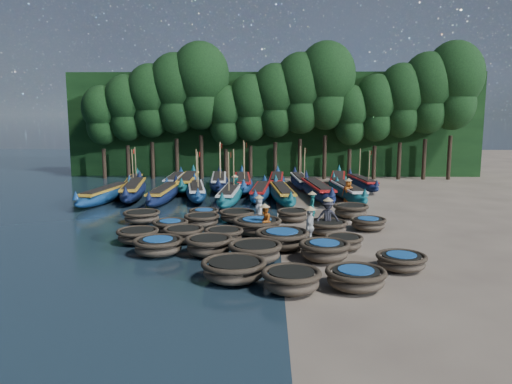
{
  "coord_description": "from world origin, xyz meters",
  "views": [
    {
      "loc": [
        -0.56,
        -26.43,
        5.96
      ],
      "look_at": [
        -1.29,
        3.59,
        1.3
      ],
      "focal_mm": 35.0,
      "sensor_mm": 36.0,
      "label": 1
    }
  ],
  "objects_px": {
    "coracle_20": "(142,216)",
    "long_boat_17": "(362,183)",
    "coracle_7": "(255,252)",
    "coracle_16": "(202,220)",
    "fisherman_4": "(310,226)",
    "long_boat_0": "(106,194)",
    "long_boat_15": "(301,181)",
    "coracle_3": "(291,280)",
    "coracle_18": "(327,227)",
    "coracle_21": "(204,214)",
    "coracle_15": "(170,226)",
    "coracle_12": "(224,235)",
    "long_boat_10": "(175,181)",
    "coracle_10": "(138,235)",
    "coracle_24": "(351,210)",
    "coracle_14": "(344,242)",
    "long_boat_16": "(338,181)",
    "fisherman_5": "(235,187)",
    "coracle_2": "(234,269)",
    "coracle_17": "(257,226)",
    "coracle_4": "(356,278)",
    "long_boat_11": "(188,182)",
    "coracle_13": "(282,239)",
    "long_boat_6": "(282,194)",
    "long_boat_14": "(277,181)",
    "fisherman_3": "(328,216)",
    "coracle_6": "(209,245)",
    "long_boat_8": "(347,191)",
    "coracle_19": "(368,223)",
    "long_boat_13": "(243,183)",
    "long_boat_12": "(219,182)",
    "fisherman_2": "(265,221)",
    "long_boat_7": "(317,190)",
    "fisherman_0": "(259,209)",
    "coracle_22": "(237,216)",
    "coracle_5": "(158,246)",
    "coracle_11": "(184,234)",
    "long_boat_5": "(260,192)",
    "coracle_8": "(324,250)",
    "long_boat_2": "(164,194)"
  },
  "relations": [
    {
      "from": "coracle_22",
      "to": "fisherman_5",
      "type": "xyz_separation_m",
      "value": [
        -0.63,
        7.95,
        0.48
      ]
    },
    {
      "from": "coracle_4",
      "to": "long_boat_11",
      "type": "xyz_separation_m",
      "value": [
        -9.46,
        23.1,
        0.2
      ]
    },
    {
      "from": "coracle_10",
      "to": "coracle_24",
      "type": "relative_size",
      "value": 0.94
    },
    {
      "from": "coracle_20",
      "to": "long_boat_17",
      "type": "distance_m",
      "value": 19.76
    },
    {
      "from": "long_boat_7",
      "to": "long_boat_12",
      "type": "bearing_deg",
      "value": 142.06
    },
    {
      "from": "coracle_15",
      "to": "long_boat_11",
      "type": "height_order",
      "value": "long_boat_11"
    },
    {
      "from": "coracle_2",
      "to": "coracle_17",
      "type": "distance_m",
      "value": 7.07
    },
    {
      "from": "coracle_13",
      "to": "coracle_20",
      "type": "xyz_separation_m",
      "value": [
        -7.64,
        5.24,
        -0.1
      ]
    },
    {
      "from": "coracle_21",
      "to": "fisherman_3",
      "type": "bearing_deg",
      "value": -26.08
    },
    {
      "from": "fisherman_4",
      "to": "long_boat_13",
      "type": "bearing_deg",
      "value": -149.84
    },
    {
      "from": "long_boat_6",
      "to": "long_boat_15",
      "type": "distance_m",
      "value": 7.09
    },
    {
      "from": "coracle_15",
      "to": "coracle_16",
      "type": "relative_size",
      "value": 0.85
    },
    {
      "from": "coracle_7",
      "to": "long_boat_14",
      "type": "height_order",
      "value": "long_boat_14"
    },
    {
      "from": "coracle_12",
      "to": "coracle_19",
      "type": "xyz_separation_m",
      "value": [
        7.26,
        3.02,
        -0.05
      ]
    },
    {
      "from": "coracle_6",
      "to": "long_boat_10",
      "type": "xyz_separation_m",
      "value": [
        -5.3,
        20.57,
        0.04
      ]
    },
    {
      "from": "coracle_13",
      "to": "long_boat_0",
      "type": "height_order",
      "value": "long_boat_0"
    },
    {
      "from": "fisherman_2",
      "to": "coracle_19",
      "type": "bearing_deg",
      "value": 118.79
    },
    {
      "from": "coracle_10",
      "to": "long_boat_10",
      "type": "xyz_separation_m",
      "value": [
        -1.73,
        18.56,
        0.13
      ]
    },
    {
      "from": "coracle_4",
      "to": "long_boat_17",
      "type": "height_order",
      "value": "long_boat_17"
    },
    {
      "from": "coracle_10",
      "to": "long_boat_12",
      "type": "distance_m",
      "value": 17.59
    },
    {
      "from": "long_boat_14",
      "to": "long_boat_8",
      "type": "bearing_deg",
      "value": -47.04
    },
    {
      "from": "coracle_4",
      "to": "coracle_17",
      "type": "xyz_separation_m",
      "value": [
        -3.56,
        7.78,
        0.06
      ]
    },
    {
      "from": "long_boat_0",
      "to": "long_boat_15",
      "type": "bearing_deg",
      "value": 36.13
    },
    {
      "from": "fisherman_5",
      "to": "coracle_18",
      "type": "bearing_deg",
      "value": -9.72
    },
    {
      "from": "coracle_6",
      "to": "fisherman_2",
      "type": "height_order",
      "value": "fisherman_2"
    },
    {
      "from": "coracle_2",
      "to": "long_boat_7",
      "type": "xyz_separation_m",
      "value": [
        4.77,
        18.13,
        0.16
      ]
    },
    {
      "from": "coracle_8",
      "to": "coracle_17",
      "type": "relative_size",
      "value": 0.93
    },
    {
      "from": "coracle_13",
      "to": "long_boat_0",
      "type": "bearing_deg",
      "value": 134.88
    },
    {
      "from": "coracle_3",
      "to": "coracle_24",
      "type": "relative_size",
      "value": 1.09
    },
    {
      "from": "coracle_20",
      "to": "long_boat_2",
      "type": "bearing_deg",
      "value": 91.61
    },
    {
      "from": "long_boat_14",
      "to": "fisherman_5",
      "type": "relative_size",
      "value": 4.48
    },
    {
      "from": "coracle_11",
      "to": "fisherman_5",
      "type": "xyz_separation_m",
      "value": [
        1.61,
        12.45,
        0.45
      ]
    },
    {
      "from": "coracle_13",
      "to": "fisherman_5",
      "type": "distance_m",
      "value": 13.91
    },
    {
      "from": "fisherman_3",
      "to": "coracle_3",
      "type": "bearing_deg",
      "value": -104.95
    },
    {
      "from": "coracle_12",
      "to": "fisherman_3",
      "type": "relative_size",
      "value": 1.06
    },
    {
      "from": "coracle_2",
      "to": "long_boat_15",
      "type": "distance_m",
      "value": 23.92
    },
    {
      "from": "long_boat_5",
      "to": "coracle_14",
      "type": "bearing_deg",
      "value": -69.64
    },
    {
      "from": "long_boat_10",
      "to": "coracle_3",
      "type": "bearing_deg",
      "value": -72.44
    },
    {
      "from": "coracle_3",
      "to": "coracle_24",
      "type": "distance_m",
      "value": 13.08
    },
    {
      "from": "coracle_14",
      "to": "long_boat_16",
      "type": "distance_m",
      "value": 19.51
    },
    {
      "from": "coracle_15",
      "to": "long_boat_13",
      "type": "distance_m",
      "value": 14.91
    },
    {
      "from": "coracle_7",
      "to": "coracle_16",
      "type": "height_order",
      "value": "coracle_7"
    },
    {
      "from": "coracle_5",
      "to": "coracle_17",
      "type": "xyz_separation_m",
      "value": [
        4.15,
        3.72,
        0.06
      ]
    },
    {
      "from": "coracle_21",
      "to": "coracle_15",
      "type": "bearing_deg",
      "value": -111.84
    },
    {
      "from": "fisherman_4",
      "to": "long_boat_0",
      "type": "bearing_deg",
      "value": -113.65
    },
    {
      "from": "coracle_3",
      "to": "coracle_18",
      "type": "bearing_deg",
      "value": 75.23
    },
    {
      "from": "coracle_12",
      "to": "long_boat_10",
      "type": "bearing_deg",
      "value": 107.21
    },
    {
      "from": "long_boat_12",
      "to": "fisherman_0",
      "type": "distance_m",
      "value": 13.4
    },
    {
      "from": "coracle_2",
      "to": "fisherman_5",
      "type": "distance_m",
      "value": 18.04
    },
    {
      "from": "coracle_16",
      "to": "long_boat_12",
      "type": "xyz_separation_m",
      "value": [
        -0.46,
        14.13,
        0.18
      ]
    }
  ]
}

